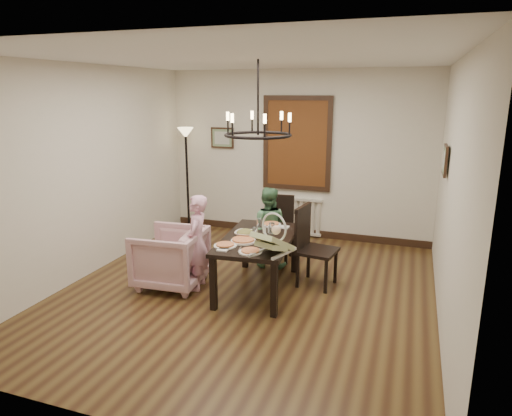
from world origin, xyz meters
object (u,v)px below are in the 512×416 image
Objects in this scene: dining_table at (258,244)px; floor_lamp at (187,181)px; chair_far at (277,229)px; elderly_woman at (197,250)px; drinking_glass at (255,233)px; armchair at (170,257)px; baby_bouncer at (273,240)px; seated_man at (268,234)px; chair_right at (318,246)px.

floor_lamp is (-2.01, 2.00, 0.29)m from dining_table.
floor_lamp reaches higher than chair_far.
floor_lamp is (-1.93, 0.91, 0.42)m from chair_far.
elderly_woman is 7.33× the size of drinking_glass.
armchair is 1.71× the size of baby_bouncer.
dining_table is 1.10m from chair_far.
chair_right is at bearing 144.07° from seated_man.
dining_table is 0.78m from chair_right.
baby_bouncer is (0.35, -0.50, 0.24)m from dining_table.
drinking_glass is (-0.70, -0.41, 0.23)m from chair_right.
drinking_glass is at bearing 89.29° from seated_man.
seated_man reaches higher than dining_table.
chair_far is at bearing -108.75° from seated_man.
chair_right is 1.90m from armchair.
chair_far is at bearing 88.87° from dining_table.
floor_lamp is (-1.27, 2.21, 0.40)m from elderly_woman.
chair_right is 1.10× the size of seated_man.
chair_far is at bearing 124.86° from baby_bouncer.
armchair is at bearing -169.24° from drinking_glass.
drinking_glass is (-0.37, 0.45, -0.09)m from baby_bouncer.
armchair is at bearing -172.13° from dining_table.
chair_right is 2.17× the size of baby_bouncer.
elderly_woman is 2.08× the size of baby_bouncer.
baby_bouncer is 3.53× the size of drinking_glass.
floor_lamp reaches higher than elderly_woman.
floor_lamp is at bearing 150.32° from chair_far.
chair_far reaches higher than dining_table.
drinking_glass is 0.08× the size of floor_lamp.
chair_right is at bearing 104.80° from armchair.
elderly_woman is at bearing 51.12° from seated_man.
armchair is at bearing 117.67° from chair_right.
chair_far is 0.95× the size of elderly_woman.
floor_lamp is at bearing 130.22° from dining_table.
drinking_glass is at bearing 128.96° from chair_right.
seated_man is at bearing -105.40° from chair_far.
elderly_woman reaches higher than drinking_glass.
floor_lamp reaches higher than seated_man.
chair_far is (-0.07, 1.09, -0.13)m from dining_table.
chair_right reaches higher than dining_table.
floor_lamp is (-2.69, 1.63, 0.37)m from chair_right.
chair_right is 0.92m from seated_man.
armchair is at bearing -97.21° from elderly_woman.
elderly_woman and baby_bouncer have the same top height.
elderly_woman reaches higher than armchair.
drinking_glass is at bearing 149.17° from baby_bouncer.
armchair is 0.39m from elderly_woman.
dining_table is at bearing 98.49° from armchair.
armchair is (-1.10, -0.25, -0.23)m from dining_table.
baby_bouncer reaches higher than drinking_glass.
dining_table is 1.85× the size of armchair.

